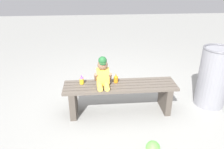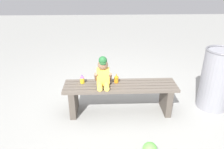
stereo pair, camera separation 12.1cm
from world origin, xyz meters
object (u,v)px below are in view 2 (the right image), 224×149
child_figure (103,73)px  trash_bin (217,79)px  park_bench (120,94)px  sippy_cup_right (116,79)px  sippy_cup_left (82,79)px  toy_ball (150,149)px

child_figure → trash_bin: 1.61m
park_bench → trash_bin: size_ratio=1.73×
park_bench → child_figure: size_ratio=3.79×
sippy_cup_right → trash_bin: (1.42, 0.01, -0.04)m
park_bench → child_figure: (-0.23, 0.01, 0.32)m
child_figure → sippy_cup_right: 0.23m
sippy_cup_left → park_bench: bearing=-7.9°
toy_ball → trash_bin: 1.49m
child_figure → toy_ball: bearing=-59.7°
trash_bin → sippy_cup_left: bearing=-179.7°
sippy_cup_left → toy_ball: 1.27m
park_bench → child_figure: child_figure is taller
sippy_cup_right → park_bench: bearing=-54.1°
toy_ball → trash_bin: trash_bin is taller
sippy_cup_left → trash_bin: size_ratio=0.14×
sippy_cup_right → toy_ball: bearing=-71.0°
park_bench → trash_bin: trash_bin is taller
child_figure → sippy_cup_left: 0.32m
sippy_cup_left → sippy_cup_right: bearing=0.0°
sippy_cup_right → trash_bin: size_ratio=0.14×
sippy_cup_left → sippy_cup_right: same height
park_bench → toy_ball: 0.91m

